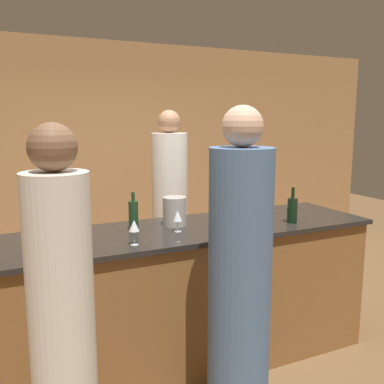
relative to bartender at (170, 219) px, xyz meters
name	(u,v)px	position (x,y,z in m)	size (l,w,h in m)	color
ground_plane	(185,362)	(-0.26, -0.94, -0.92)	(14.00, 14.00, 0.00)	brown
back_wall	(106,159)	(-0.26, 1.39, 0.48)	(8.00, 0.06, 2.80)	#A37547
bar_counter	(185,297)	(-0.26, -0.94, -0.38)	(2.97, 0.81, 1.09)	brown
bartender	(170,219)	(0.00, 0.00, 0.00)	(0.34, 0.34, 1.97)	silver
guest_0	(239,289)	(-0.29, -1.76, -0.01)	(0.37, 0.37, 1.97)	#4C6B93
guest_1	(63,332)	(-1.28, -1.79, -0.03)	(0.31, 0.31, 1.88)	silver
wine_bottle_0	(133,215)	(-0.62, -0.82, 0.28)	(0.07, 0.07, 0.28)	#19381E
wine_bottle_1	(292,210)	(0.57, -1.14, 0.27)	(0.08, 0.08, 0.28)	black
ice_bucket	(175,211)	(-0.30, -0.83, 0.27)	(0.18, 0.18, 0.22)	#9E9993
wine_glass_0	(248,210)	(0.21, -1.07, 0.28)	(0.06, 0.06, 0.16)	silver
wine_glass_1	(53,231)	(-1.22, -1.11, 0.29)	(0.08, 0.08, 0.17)	silver
wine_glass_2	(236,210)	(0.08, -1.10, 0.31)	(0.07, 0.07, 0.19)	silver
wine_glass_3	(265,206)	(0.45, -0.95, 0.27)	(0.08, 0.08, 0.14)	silver
wine_glass_4	(178,216)	(-0.35, -1.01, 0.28)	(0.07, 0.07, 0.16)	silver
wine_glass_5	(134,226)	(-0.73, -1.19, 0.29)	(0.07, 0.07, 0.17)	silver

